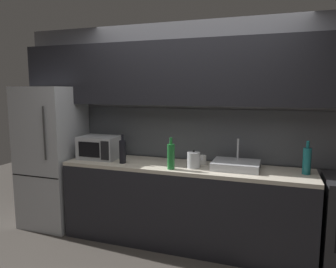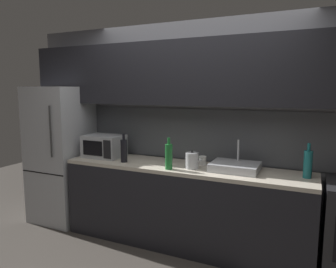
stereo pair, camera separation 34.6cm
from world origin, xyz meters
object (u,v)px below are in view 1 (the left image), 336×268
Objects in this scene: refrigerator at (53,156)px; wine_bottle_green at (171,156)px; wine_bottle_teal at (307,161)px; kettle at (194,160)px; microwave at (100,147)px; wine_bottle_dark at (123,151)px; mug_white at (202,160)px.

wine_bottle_green is (1.65, -0.20, 0.16)m from refrigerator.
wine_bottle_green reaches higher than wine_bottle_teal.
kettle is at bearing -2.12° from refrigerator.
wine_bottle_teal reaches higher than microwave.
kettle is (1.86, -0.07, 0.11)m from refrigerator.
wine_bottle_green is (0.97, -0.22, 0.00)m from microwave.
kettle is 0.58× the size of wine_bottle_green.
wine_bottle_dark is at bearing -176.51° from kettle.
mug_white is (-1.06, 0.07, -0.09)m from wine_bottle_teal.
refrigerator is at bearing -176.39° from mug_white.
refrigerator is 0.70m from microwave.
microwave is 1.38× the size of wine_bottle_green.
mug_white is at bearing 3.61° from refrigerator.
microwave is 2.39× the size of kettle.
wine_bottle_dark is at bearing -20.16° from microwave.
wine_bottle_dark is (0.37, -0.14, -0.00)m from microwave.
refrigerator is at bearing 173.57° from wine_bottle_dark.
wine_bottle_dark is (-1.92, -0.16, -0.00)m from wine_bottle_teal.
refrigerator is 1.87m from kettle.
mug_white is at bearing 15.54° from wine_bottle_dark.
wine_bottle_green is (0.60, -0.08, 0.00)m from wine_bottle_dark.
wine_bottle_green reaches higher than mug_white.
refrigerator reaches higher than kettle.
wine_bottle_teal is 1.06m from mug_white.
microwave is 1.41× the size of wine_bottle_dark.
wine_bottle_dark is at bearing -164.46° from mug_white.
wine_bottle_dark reaches higher than mug_white.
wine_bottle_green reaches higher than kettle.
refrigerator reaches higher than mug_white.
kettle is 1.11m from wine_bottle_teal.
mug_white is at bearing 75.28° from kettle.
wine_bottle_teal is 1.01× the size of wine_bottle_dark.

